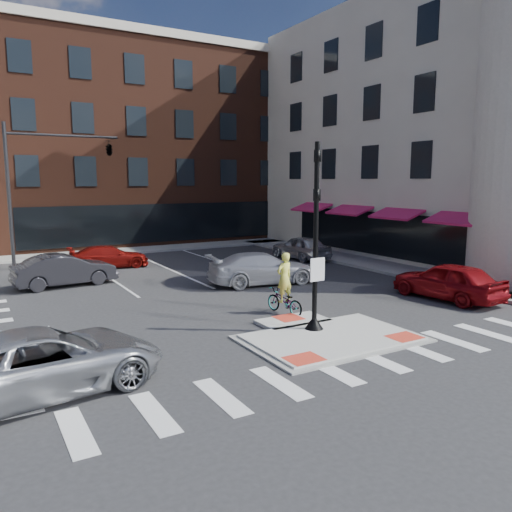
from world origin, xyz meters
TOP-DOWN VIEW (x-y plane):
  - ground at (0.00, 0.00)m, footprint 120.00×120.00m
  - refuge_island at (0.00, -0.26)m, footprint 5.40×4.65m
  - sidewalk_e at (10.80, 10.00)m, footprint 3.00×24.00m
  - sidewalk_n at (3.00, 22.00)m, footprint 26.00×3.00m
  - building_n at (3.00, 31.99)m, footprint 24.40×18.40m
  - building_e at (21.54, 11.50)m, footprint 21.90×23.90m
  - building_far_left at (-4.00, 52.00)m, footprint 10.00×12.00m
  - building_far_right at (9.00, 54.00)m, footprint 12.00×12.00m
  - signal_pole at (0.00, 0.40)m, footprint 0.60×0.60m
  - mast_arm_signal at (-3.47, 18.00)m, footprint 6.10×2.24m
  - silver_suv at (-8.25, -0.26)m, footprint 5.85×3.37m
  - red_sedan at (7.54, 1.30)m, footprint 2.25×4.77m
  - white_pickup at (2.47, 7.85)m, footprint 5.48×2.89m
  - bg_car_dark at (-5.78, 12.07)m, footprint 4.76×2.13m
  - bg_car_silver at (8.46, 13.17)m, footprint 2.07×4.48m
  - bg_car_red at (-2.77, 16.00)m, footprint 4.47×2.08m
  - cyclist at (0.41, 2.80)m, footprint 0.94×1.92m

SIDE VIEW (x-z plane):
  - ground at x=0.00m, z-range 0.00..0.00m
  - refuge_island at x=0.00m, z-range -0.01..0.11m
  - sidewalk_e at x=10.80m, z-range 0.00..0.15m
  - sidewalk_n at x=3.00m, z-range 0.00..0.15m
  - bg_car_red at x=-2.77m, z-range 0.00..1.26m
  - bg_car_silver at x=8.46m, z-range 0.00..1.49m
  - white_pickup at x=2.47m, z-range 0.00..1.51m
  - bg_car_dark at x=-5.78m, z-range 0.00..1.52m
  - silver_suv at x=-8.25m, z-range 0.00..1.54m
  - cyclist at x=0.41m, z-range -0.38..1.92m
  - red_sedan at x=7.54m, z-range 0.00..1.58m
  - signal_pole at x=0.00m, z-range -0.63..5.35m
  - building_far_left at x=-4.00m, z-range 0.00..10.00m
  - building_far_right at x=9.00m, z-range 0.00..12.00m
  - mast_arm_signal at x=-3.47m, z-range 2.21..10.21m
  - building_n at x=3.00m, z-range 0.05..15.55m
  - building_e at x=21.54m, z-range -0.81..16.89m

